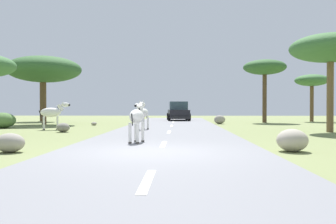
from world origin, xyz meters
name	(u,v)px	position (x,y,z in m)	size (l,w,h in m)	color
ground_plane	(151,153)	(0.00, 0.00, 0.00)	(90.00, 90.00, 0.00)	olive
road	(160,153)	(0.26, 0.00, 0.03)	(6.00, 64.00, 0.05)	slate
lane_markings	(158,156)	(0.26, -1.00, 0.05)	(0.16, 56.00, 0.01)	silver
zebra_0	(142,113)	(-1.24, 9.86, 0.94)	(0.79, 1.51, 1.49)	silver
zebra_1	(137,117)	(-0.68, 2.66, 0.93)	(0.58, 1.56, 1.48)	silver
zebra_2	(52,113)	(-6.36, 10.31, 0.96)	(1.64, 0.83, 1.60)	silver
car_0	(178,112)	(0.64, 24.17, 0.85)	(2.26, 4.46, 1.74)	black
tree_0	(44,70)	(-9.08, 16.30, 4.00)	(5.37, 5.37, 4.96)	brown
tree_1	(42,72)	(-11.68, 22.69, 4.43)	(3.68, 3.68, 5.14)	#4C3823
tree_4	(312,81)	(12.45, 22.75, 3.58)	(2.95, 2.95, 4.17)	brown
tree_5	(265,68)	(7.77, 20.42, 4.49)	(3.50, 3.50, 5.18)	#4C3823
tree_6	(330,49)	(8.41, 8.80, 4.22)	(4.04, 4.04, 4.97)	brown
bush_3	(2,120)	(-9.90, 11.69, 0.47)	(1.58, 1.42, 0.95)	#4C7038
rock_0	(292,140)	(4.01, 0.53, 0.32)	(0.87, 0.94, 0.65)	#A89E8C
rock_1	(10,143)	(-3.96, 0.07, 0.27)	(0.82, 0.73, 0.54)	gray
rock_2	(220,120)	(3.79, 17.72, 0.33)	(0.84, 0.63, 0.66)	gray
rock_3	(94,124)	(-5.20, 15.36, 0.12)	(0.38, 0.38, 0.24)	gray
rock_4	(63,128)	(-5.12, 8.34, 0.24)	(0.65, 0.70, 0.48)	gray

